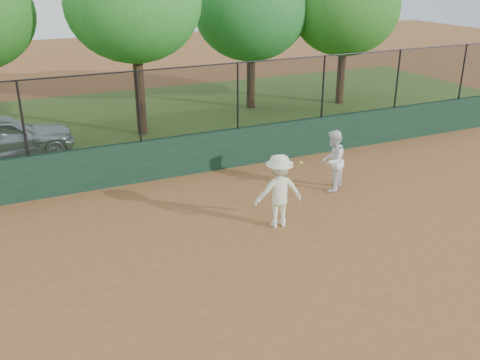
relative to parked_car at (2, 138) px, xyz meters
name	(u,v)px	position (x,y,z in m)	size (l,w,h in m)	color
ground	(250,280)	(4.04, -9.66, -0.74)	(80.00, 80.00, 0.00)	#9A5C31
back_wall	(160,159)	(4.04, -3.66, -0.14)	(26.00, 0.20, 1.20)	#193926
grass_strip	(115,126)	(4.04, 2.34, -0.73)	(36.00, 12.00, 0.01)	#395B1C
parked_car	(2,138)	(0.00, 0.00, 0.00)	(1.74, 4.33, 1.47)	silver
player_second	(333,161)	(8.07, -6.50, 0.12)	(0.83, 0.65, 1.71)	white
player_main	(279,191)	(5.68, -7.80, 0.16)	(1.25, 0.87, 1.80)	#EDF0CB
fence_assembly	(155,104)	(4.01, -3.66, 1.50)	(26.00, 0.06, 2.00)	black
tree_2	(133,3)	(4.76, 0.89, 3.87)	(4.69, 4.26, 6.65)	#472D19
tree_3	(251,10)	(10.09, 2.68, 3.33)	(4.76, 4.33, 6.14)	#382412
tree_4	(346,7)	(14.07, 1.73, 3.41)	(4.76, 4.33, 6.21)	#4D2F1B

